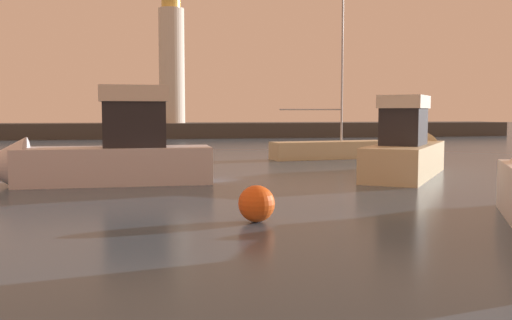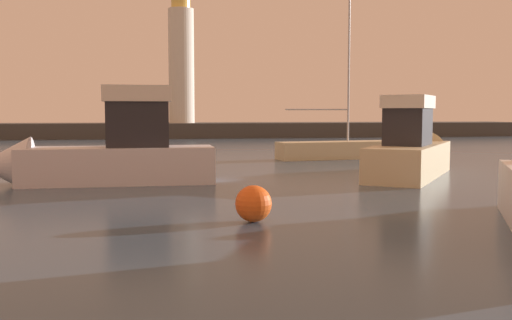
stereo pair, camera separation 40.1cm
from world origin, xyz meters
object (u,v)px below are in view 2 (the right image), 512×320
mooring_buoy (253,204)px  sailboat_moored (337,149)px  motorboat_0 (98,154)px  lighthouse (181,57)px  motorboat_1 (414,151)px

mooring_buoy → sailboat_moored: bearing=67.0°
motorboat_0 → sailboat_moored: (12.65, 10.10, -0.54)m
sailboat_moored → motorboat_0: bearing=-141.4°
sailboat_moored → mooring_buoy: bearing=-113.0°
lighthouse → sailboat_moored: (7.92, -30.47, -7.97)m
lighthouse → sailboat_moored: lighthouse is taller
lighthouse → motorboat_0: 41.52m
motorboat_0 → motorboat_1: motorboat_0 is taller
lighthouse → sailboat_moored: 32.48m
motorboat_0 → mooring_buoy: motorboat_0 is taller
motorboat_1 → mooring_buoy: bearing=-131.8°
mooring_buoy → motorboat_0: bearing=118.2°
lighthouse → motorboat_0: (-4.74, -40.58, -7.43)m
motorboat_0 → mooring_buoy: bearing=-61.8°
lighthouse → mooring_buoy: (-0.08, -49.26, -8.09)m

